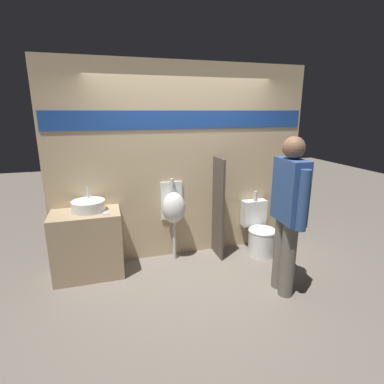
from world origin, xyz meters
The scene contains 9 objects.
ground_plane centered at (0.00, 0.00, 0.00)m, with size 16.00×16.00×0.00m, color #70665B.
display_wall centered at (0.00, 0.60, 1.36)m, with size 3.63×0.07×2.70m.
sink_counter centered at (-1.34, 0.32, 0.43)m, with size 0.84×0.51×0.85m.
sink_basin centered at (-1.29, 0.37, 0.92)m, with size 0.41×0.41×0.27m.
cell_phone centered at (-1.09, 0.22, 0.86)m, with size 0.07×0.14×0.01m.
divider_near_counter centered at (0.45, 0.37, 0.72)m, with size 0.03×0.40×1.45m.
urinal_near_counter centered at (-0.19, 0.44, 0.77)m, with size 0.32×0.28×1.16m.
toilet centered at (1.08, 0.27, 0.30)m, with size 0.41×0.57×0.90m.
person_in_vest centered at (0.85, -0.71, 1.00)m, with size 0.24×0.63×1.81m.
Camera 1 is at (-1.07, -3.41, 2.07)m, focal length 28.00 mm.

